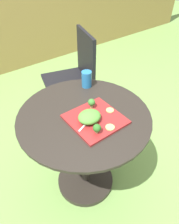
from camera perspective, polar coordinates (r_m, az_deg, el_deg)
ground_plane at (r=1.81m, az=-1.10°, el=-18.26°), size 12.00×12.00×0.00m
patio_table at (r=1.46m, az=-1.32°, el=-9.40°), size 0.81×0.81×0.72m
patio_chair at (r=2.07m, az=-3.82°, el=10.88°), size 0.54×0.54×0.90m
salad_plate at (r=1.21m, az=1.57°, el=-1.95°), size 0.29×0.29×0.01m
drinking_glass at (r=1.47m, az=-0.79°, el=8.77°), size 0.07×0.07×0.11m
fork at (r=1.18m, az=-0.35°, el=-2.57°), size 0.15×0.07×0.00m
lettuce_mound at (r=1.17m, az=-0.01°, el=-1.28°), size 0.13×0.12×0.06m
broccoli_floret_0 at (r=1.26m, az=0.57°, el=2.61°), size 0.04×0.04×0.06m
broccoli_floret_1 at (r=1.10m, az=2.07°, el=-4.42°), size 0.04×0.04×0.06m
cucumber_slice_0 at (r=1.26m, az=5.61°, el=0.49°), size 0.05×0.05×0.01m
cucumber_slice_1 at (r=1.15m, az=5.63°, el=-4.18°), size 0.05×0.05×0.01m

